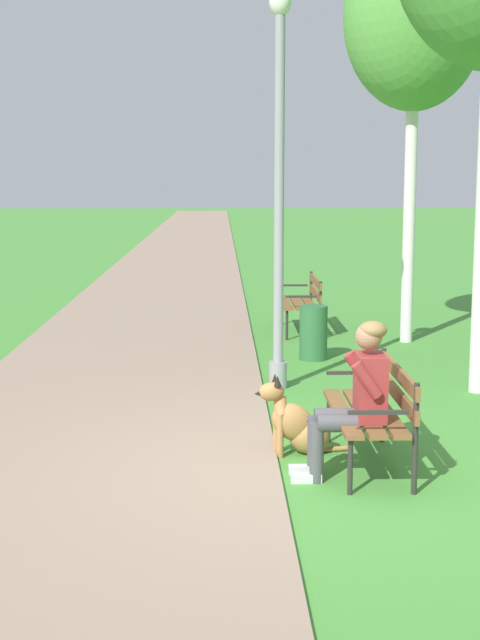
{
  "coord_description": "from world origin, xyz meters",
  "views": [
    {
      "loc": [
        -0.66,
        -7.05,
        2.36
      ],
      "look_at": [
        -0.46,
        2.24,
        0.9
      ],
      "focal_mm": 51.97,
      "sensor_mm": 36.0,
      "label": 1
    }
  ],
  "objects_px": {
    "litter_bin": "(313,333)",
    "park_bench_near": "(376,405)",
    "person_seated_on_near_bench": "(356,393)",
    "dog_shepherd": "(298,425)",
    "birch_tree_third": "(415,18)",
    "lamp_post_near": "(279,186)",
    "park_bench_mid": "(303,298)"
  },
  "relations": [
    {
      "from": "person_seated_on_near_bench",
      "to": "lamp_post_near",
      "type": "height_order",
      "value": "lamp_post_near"
    },
    {
      "from": "park_bench_near",
      "to": "dog_shepherd",
      "type": "distance_m",
      "value": 0.73
    },
    {
      "from": "person_seated_on_near_bench",
      "to": "dog_shepherd",
      "type": "height_order",
      "value": "person_seated_on_near_bench"
    },
    {
      "from": "park_bench_near",
      "to": "birch_tree_third",
      "type": "distance_m",
      "value": 7.07
    },
    {
      "from": "dog_shepherd",
      "to": "litter_bin",
      "type": "relative_size",
      "value": 1.18
    },
    {
      "from": "dog_shepherd",
      "to": "birch_tree_third",
      "type": "bearing_deg",
      "value": 69.6
    },
    {
      "from": "person_seated_on_near_bench",
      "to": "litter_bin",
      "type": "xyz_separation_m",
      "value": [
        0.15,
        4.73,
        -0.33
      ]
    },
    {
      "from": "dog_shepherd",
      "to": "lamp_post_near",
      "type": "relative_size",
      "value": 0.19
    },
    {
      "from": "park_bench_near",
      "to": "litter_bin",
      "type": "xyz_separation_m",
      "value": [
        -0.06,
        4.43,
        -0.16
      ]
    },
    {
      "from": "park_bench_mid",
      "to": "dog_shepherd",
      "type": "relative_size",
      "value": 1.81
    },
    {
      "from": "dog_shepherd",
      "to": "litter_bin",
      "type": "distance_m",
      "value": 4.14
    },
    {
      "from": "park_bench_mid",
      "to": "litter_bin",
      "type": "relative_size",
      "value": 2.14
    },
    {
      "from": "lamp_post_near",
      "to": "dog_shepherd",
      "type": "bearing_deg",
      "value": -89.6
    },
    {
      "from": "person_seated_on_near_bench",
      "to": "litter_bin",
      "type": "height_order",
      "value": "person_seated_on_near_bench"
    },
    {
      "from": "dog_shepherd",
      "to": "park_bench_near",
      "type": "bearing_deg",
      "value": -28.35
    },
    {
      "from": "litter_bin",
      "to": "park_bench_near",
      "type": "bearing_deg",
      "value": -89.22
    },
    {
      "from": "lamp_post_near",
      "to": "litter_bin",
      "type": "xyz_separation_m",
      "value": [
        0.56,
        1.61,
        -1.89
      ]
    },
    {
      "from": "park_bench_near",
      "to": "park_bench_mid",
      "type": "bearing_deg",
      "value": 90.0
    },
    {
      "from": "park_bench_near",
      "to": "litter_bin",
      "type": "height_order",
      "value": "park_bench_near"
    },
    {
      "from": "park_bench_near",
      "to": "dog_shepherd",
      "type": "height_order",
      "value": "park_bench_near"
    },
    {
      "from": "person_seated_on_near_bench",
      "to": "dog_shepherd",
      "type": "xyz_separation_m",
      "value": [
        -0.39,
        0.63,
        -0.42
      ]
    },
    {
      "from": "park_bench_mid",
      "to": "birch_tree_third",
      "type": "distance_m",
      "value": 4.28
    },
    {
      "from": "person_seated_on_near_bench",
      "to": "dog_shepherd",
      "type": "bearing_deg",
      "value": 122.13
    },
    {
      "from": "lamp_post_near",
      "to": "birch_tree_third",
      "type": "distance_m",
      "value": 4.16
    },
    {
      "from": "dog_shepherd",
      "to": "lamp_post_near",
      "type": "height_order",
      "value": "lamp_post_near"
    },
    {
      "from": "dog_shepherd",
      "to": "park_bench_mid",
      "type": "bearing_deg",
      "value": 84.49
    },
    {
      "from": "person_seated_on_near_bench",
      "to": "dog_shepherd",
      "type": "relative_size",
      "value": 1.51
    },
    {
      "from": "park_bench_mid",
      "to": "person_seated_on_near_bench",
      "type": "distance_m",
      "value": 6.87
    },
    {
      "from": "birch_tree_third",
      "to": "litter_bin",
      "type": "bearing_deg",
      "value": -139.01
    },
    {
      "from": "park_bench_near",
      "to": "person_seated_on_near_bench",
      "type": "distance_m",
      "value": 0.4
    },
    {
      "from": "park_bench_near",
      "to": "person_seated_on_near_bench",
      "type": "xyz_separation_m",
      "value": [
        -0.21,
        -0.3,
        0.17
      ]
    },
    {
      "from": "litter_bin",
      "to": "lamp_post_near",
      "type": "bearing_deg",
      "value": -109.06
    }
  ]
}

